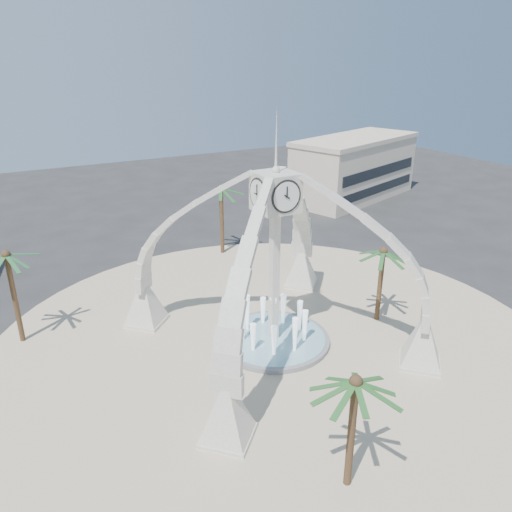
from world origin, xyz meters
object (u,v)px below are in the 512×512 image
fountain (273,339)px  palm_south (356,383)px  clock_tower (275,258)px  palm_east (383,252)px  palm_west (6,256)px  palm_north (221,190)px

fountain → palm_south: palm_south is taller
clock_tower → palm_east: bearing=-6.7°
clock_tower → fountain: (0.00, 0.00, -6.20)m
palm_south → fountain: bearing=74.8°
clock_tower → fountain: size_ratio=2.24×
palm_south → palm_west: bearing=119.6°
palm_west → fountain: bearing=-29.6°
clock_tower → fountain: bearing=90.0°
clock_tower → palm_west: (-15.65, 8.89, 0.07)m
palm_east → palm_south: size_ratio=0.98×
clock_tower → palm_west: size_ratio=2.42×
palm_west → palm_north: (19.95, 8.58, 0.17)m
fountain → palm_north: size_ratio=1.05×
palm_south → palm_north: bearing=75.6°
fountain → palm_north: bearing=76.2°
palm_east → palm_west: 26.34m
palm_west → palm_north: size_ratio=0.97×
palm_east → palm_west: bearing=157.9°
palm_north → fountain: bearing=-103.8°
palm_east → palm_west: (-24.38, 9.93, 0.93)m
palm_east → palm_west: size_ratio=0.87×
palm_west → palm_south: bearing=-60.4°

